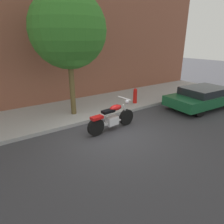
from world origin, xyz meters
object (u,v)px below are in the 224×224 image
Objects in this scene: street_tree at (68,30)px; fire_hydrant at (135,97)px; parked_car_green at (204,97)px; motorcycle at (112,118)px.

street_tree is 5.55× the size of fire_hydrant.
motorcycle is at bearing 175.04° from parked_car_green.
street_tree is (-5.82, 2.54, 2.98)m from parked_car_green.
parked_car_green reaches higher than fire_hydrant.
street_tree is 4.47m from fire_hydrant.
motorcycle is 0.42× the size of street_tree.
motorcycle is 3.14m from fire_hydrant.
parked_car_green is 0.83× the size of street_tree.
street_tree is at bearing 156.43° from parked_car_green.
fire_hydrant is at bearing 140.23° from parked_car_green.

